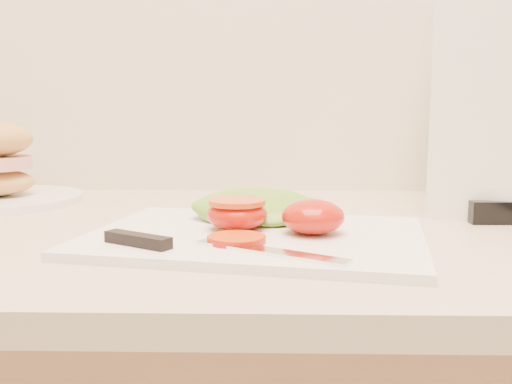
{
  "coord_description": "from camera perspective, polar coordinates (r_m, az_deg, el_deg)",
  "views": [
    {
      "loc": [
        -0.19,
        0.95,
        1.08
      ],
      "look_at": [
        -0.2,
        1.59,
        0.99
      ],
      "focal_mm": 40.0,
      "sensor_mm": 36.0,
      "label": 1
    }
  ],
  "objects": [
    {
      "name": "lettuce_leaf_1",
      "position": [
        0.72,
        3.81,
        -1.85
      ],
      "size": [
        0.14,
        0.13,
        0.02
      ],
      "primitive_type": "ellipsoid",
      "rotation": [
        0.0,
        0.0,
        0.49
      ],
      "color": "#68A12A",
      "rests_on": "cutting_board"
    },
    {
      "name": "knife",
      "position": [
        0.58,
        -6.83,
        -5.2
      ],
      "size": [
        0.25,
        0.11,
        0.01
      ],
      "rotation": [
        0.0,
        0.0,
        -0.55
      ],
      "color": "silver",
      "rests_on": "cutting_board"
    },
    {
      "name": "tomato_half_dome",
      "position": [
        0.64,
        5.72,
        -2.47
      ],
      "size": [
        0.07,
        0.07,
        0.04
      ],
      "primitive_type": "ellipsoid",
      "color": "red",
      "rests_on": "cutting_board"
    },
    {
      "name": "appliance",
      "position": [
        0.92,
        24.05,
        7.65
      ],
      "size": [
        0.28,
        0.31,
        0.3
      ],
      "primitive_type": "cube",
      "rotation": [
        0.0,
        0.0,
        -0.38
      ],
      "color": "white",
      "rests_on": "counter"
    },
    {
      "name": "cutting_board",
      "position": [
        0.65,
        -0.02,
        -4.51
      ],
      "size": [
        0.42,
        0.33,
        0.01
      ],
      "primitive_type": "cube",
      "rotation": [
        0.0,
        0.0,
        -0.2
      ],
      "color": "white",
      "rests_on": "counter"
    },
    {
      "name": "tomato_slice_0",
      "position": [
        0.6,
        -1.97,
        -4.71
      ],
      "size": [
        0.06,
        0.06,
        0.01
      ],
      "primitive_type": "cylinder",
      "color": "#E3600A",
      "rests_on": "cutting_board"
    },
    {
      "name": "tomato_half_cut",
      "position": [
        0.66,
        -1.91,
        -2.11
      ],
      "size": [
        0.07,
        0.07,
        0.04
      ],
      "color": "red",
      "rests_on": "cutting_board"
    },
    {
      "name": "lettuce_leaf_0",
      "position": [
        0.72,
        0.11,
        -1.53
      ],
      "size": [
        0.18,
        0.13,
        0.03
      ],
      "primitive_type": "ellipsoid",
      "rotation": [
        0.0,
        0.0,
        -0.11
      ],
      "color": "#68A12A",
      "rests_on": "cutting_board"
    }
  ]
}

